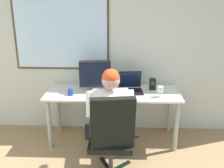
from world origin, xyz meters
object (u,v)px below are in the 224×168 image
(laptop, at_px, (130,86))
(desk_speaker, at_px, (153,84))
(coffee_mug, at_px, (70,92))
(wine_glass, at_px, (160,90))
(office_chair, at_px, (112,134))
(person_seated, at_px, (110,117))
(crt_monitor, at_px, (95,75))
(desk, at_px, (113,98))

(laptop, xyz_separation_m, desk_speaker, (0.30, 0.06, 0.01))
(desk_speaker, height_order, coffee_mug, desk_speaker)
(laptop, xyz_separation_m, wine_glass, (0.37, -0.22, 0.03))
(office_chair, height_order, desk_speaker, office_chair)
(person_seated, bearing_deg, crt_monitor, 109.47)
(desk, xyz_separation_m, wine_glass, (0.61, -0.16, 0.19))
(crt_monitor, relative_size, laptop, 1.24)
(crt_monitor, bearing_deg, wine_glass, -12.46)
(office_chair, bearing_deg, laptop, 77.03)
(desk, relative_size, desk_speaker, 11.69)
(crt_monitor, height_order, desk_speaker, crt_monitor)
(desk_speaker, xyz_separation_m, coffee_mug, (-1.08, -0.26, -0.03))
(office_chair, distance_m, crt_monitor, 1.01)
(laptop, bearing_deg, person_seated, -109.72)
(crt_monitor, height_order, coffee_mug, crt_monitor)
(desk, relative_size, coffee_mug, 20.31)
(office_chair, xyz_separation_m, wine_glass, (0.59, 0.71, 0.25))
(office_chair, height_order, crt_monitor, crt_monitor)
(office_chair, xyz_separation_m, crt_monitor, (-0.26, 0.90, 0.38))
(office_chair, relative_size, wine_glass, 7.42)
(wine_glass, xyz_separation_m, coffee_mug, (-1.15, 0.01, -0.05))
(crt_monitor, relative_size, coffee_mug, 4.82)
(person_seated, xyz_separation_m, wine_glass, (0.62, 0.46, 0.17))
(wine_glass, distance_m, desk_speaker, 0.28)
(desk, xyz_separation_m, office_chair, (0.02, -0.87, -0.06))
(crt_monitor, xyz_separation_m, laptop, (0.47, 0.03, -0.16))
(desk, bearing_deg, wine_glass, -14.57)
(person_seated, distance_m, laptop, 0.74)
(office_chair, bearing_deg, wine_glass, 50.52)
(coffee_mug, bearing_deg, wine_glass, -0.50)
(desk, height_order, person_seated, person_seated)
(office_chair, relative_size, laptop, 3.00)
(laptop, distance_m, coffee_mug, 0.80)
(office_chair, height_order, person_seated, person_seated)
(wine_glass, bearing_deg, crt_monitor, 167.54)
(crt_monitor, distance_m, desk_speaker, 0.80)
(crt_monitor, relative_size, desk_speaker, 2.78)
(person_seated, bearing_deg, coffee_mug, 138.40)
(wine_glass, relative_size, desk_speaker, 0.91)
(office_chair, distance_m, desk_speaker, 1.14)
(desk, distance_m, laptop, 0.29)
(desk, xyz_separation_m, coffee_mug, (-0.54, -0.15, 0.14))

